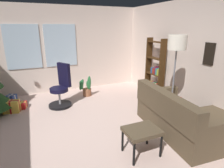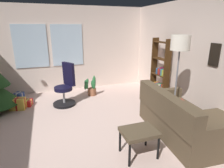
% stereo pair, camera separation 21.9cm
% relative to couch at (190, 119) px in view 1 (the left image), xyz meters
% --- Properties ---
extents(ground_plane, '(5.07, 6.02, 0.10)m').
position_rel_couch_xyz_m(ground_plane, '(-1.86, 0.43, -0.33)').
color(ground_plane, beige).
extents(wall_back_with_windows, '(5.07, 0.12, 2.51)m').
position_rel_couch_xyz_m(wall_back_with_windows, '(-1.88, 3.49, 0.98)').
color(wall_back_with_windows, beige).
rests_on(wall_back_with_windows, ground_plane).
extents(wall_right_with_frames, '(0.12, 6.02, 2.51)m').
position_rel_couch_xyz_m(wall_right_with_frames, '(0.73, 0.43, 0.97)').
color(wall_right_with_frames, beige).
rests_on(wall_right_with_frames, ground_plane).
extents(couch, '(1.77, 1.89, 0.83)m').
position_rel_couch_xyz_m(couch, '(0.00, 0.00, 0.00)').
color(couch, brown).
rests_on(couch, ground_plane).
extents(footstool, '(0.53, 0.42, 0.43)m').
position_rel_couch_xyz_m(footstool, '(-1.16, -0.17, 0.09)').
color(footstool, brown).
rests_on(footstool, ground_plane).
extents(gift_box_red, '(0.25, 0.28, 0.16)m').
position_rel_couch_xyz_m(gift_box_red, '(-2.92, 2.47, -0.21)').
color(gift_box_red, red).
rests_on(gift_box_red, ground_plane).
extents(gift_box_gold, '(0.38, 0.29, 0.29)m').
position_rel_couch_xyz_m(gift_box_gold, '(-3.13, 2.32, -0.15)').
color(gift_box_gold, gold).
rests_on(gift_box_gold, ground_plane).
extents(gift_box_blue, '(0.29, 0.29, 0.17)m').
position_rel_couch_xyz_m(gift_box_blue, '(-3.19, 3.11, -0.21)').
color(gift_box_blue, '#2D4C99').
rests_on(gift_box_blue, ground_plane).
extents(office_chair, '(0.58, 0.57, 1.07)m').
position_rel_couch_xyz_m(office_chair, '(-1.99, 2.24, 0.12)').
color(office_chair, black).
rests_on(office_chair, ground_plane).
extents(bookshelf, '(0.18, 0.64, 1.63)m').
position_rel_couch_xyz_m(bookshelf, '(0.46, 1.78, 0.44)').
color(bookshelf, '#3A230F').
rests_on(bookshelf, ground_plane).
extents(floor_lamp, '(0.35, 0.35, 1.77)m').
position_rel_couch_xyz_m(floor_lamp, '(-0.01, 0.53, 1.22)').
color(floor_lamp, slate).
rests_on(floor_lamp, ground_plane).
extents(potted_plant, '(0.39, 0.29, 0.61)m').
position_rel_couch_xyz_m(potted_plant, '(-1.24, 2.65, -0.05)').
color(potted_plant, '#90593B').
rests_on(potted_plant, ground_plane).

